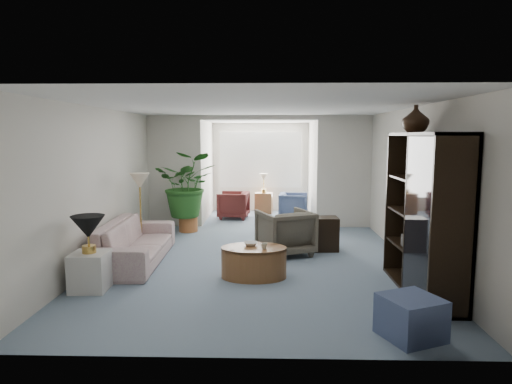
{
  "coord_description": "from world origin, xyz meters",
  "views": [
    {
      "loc": [
        0.2,
        -6.89,
        2.05
      ],
      "look_at": [
        0.0,
        0.6,
        1.1
      ],
      "focal_mm": 31.13,
      "sensor_mm": 36.0,
      "label": 1
    }
  ],
  "objects_px": {
    "coffee_bowl": "(251,244)",
    "entertainment_cabinet": "(424,214)",
    "framed_picture": "(417,159)",
    "end_table": "(90,271)",
    "cabinet_urn": "(416,119)",
    "sunroom_chair_maroon": "(233,205)",
    "side_table_dark": "(323,234)",
    "sunroom_table": "(264,203)",
    "ottoman": "(411,317)",
    "sunroom_chair_blue": "(294,206)",
    "sofa": "(135,242)",
    "coffee_table": "(254,262)",
    "floor_lamp": "(140,181)",
    "plant_pot": "(188,224)",
    "wingback_chair": "(285,232)",
    "coffee_cup": "(264,246)",
    "table_lamp": "(88,227)"
  },
  "relations": [
    {
      "from": "coffee_bowl",
      "to": "entertainment_cabinet",
      "type": "bearing_deg",
      "value": -15.61
    },
    {
      "from": "framed_picture",
      "to": "end_table",
      "type": "height_order",
      "value": "framed_picture"
    },
    {
      "from": "cabinet_urn",
      "to": "sunroom_chair_maroon",
      "type": "distance_m",
      "value": 5.84
    },
    {
      "from": "coffee_bowl",
      "to": "entertainment_cabinet",
      "type": "distance_m",
      "value": 2.43
    },
    {
      "from": "side_table_dark",
      "to": "entertainment_cabinet",
      "type": "relative_size",
      "value": 0.29
    },
    {
      "from": "end_table",
      "to": "sunroom_table",
      "type": "height_order",
      "value": "sunroom_table"
    },
    {
      "from": "end_table",
      "to": "ottoman",
      "type": "distance_m",
      "value": 4.05
    },
    {
      "from": "side_table_dark",
      "to": "sunroom_chair_blue",
      "type": "height_order",
      "value": "sunroom_chair_blue"
    },
    {
      "from": "sofa",
      "to": "coffee_bowl",
      "type": "bearing_deg",
      "value": -110.64
    },
    {
      "from": "end_table",
      "to": "coffee_table",
      "type": "distance_m",
      "value": 2.25
    },
    {
      "from": "sofa",
      "to": "sunroom_chair_blue",
      "type": "distance_m",
      "value": 4.8
    },
    {
      "from": "floor_lamp",
      "to": "coffee_table",
      "type": "xyz_separation_m",
      "value": [
        2.1,
        -1.58,
        -1.02
      ]
    },
    {
      "from": "sunroom_chair_maroon",
      "to": "sofa",
      "type": "bearing_deg",
      "value": -12.65
    },
    {
      "from": "sofa",
      "to": "end_table",
      "type": "xyz_separation_m",
      "value": [
        -0.2,
        -1.35,
        -0.08
      ]
    },
    {
      "from": "framed_picture",
      "to": "plant_pot",
      "type": "bearing_deg",
      "value": 147.08
    },
    {
      "from": "entertainment_cabinet",
      "to": "sunroom_chair_blue",
      "type": "distance_m",
      "value": 5.42
    },
    {
      "from": "sofa",
      "to": "sunroom_chair_maroon",
      "type": "bearing_deg",
      "value": -20.3
    },
    {
      "from": "floor_lamp",
      "to": "sunroom_chair_maroon",
      "type": "distance_m",
      "value": 3.51
    },
    {
      "from": "sofa",
      "to": "ottoman",
      "type": "height_order",
      "value": "sofa"
    },
    {
      "from": "wingback_chair",
      "to": "side_table_dark",
      "type": "distance_m",
      "value": 0.77
    },
    {
      "from": "coffee_cup",
      "to": "coffee_table",
      "type": "bearing_deg",
      "value": 146.31
    },
    {
      "from": "plant_pot",
      "to": "end_table",
      "type": "bearing_deg",
      "value": -100.03
    },
    {
      "from": "table_lamp",
      "to": "sunroom_chair_blue",
      "type": "relative_size",
      "value": 0.62
    },
    {
      "from": "entertainment_cabinet",
      "to": "wingback_chair",
      "type": "bearing_deg",
      "value": 133.27
    },
    {
      "from": "side_table_dark",
      "to": "cabinet_urn",
      "type": "height_order",
      "value": "cabinet_urn"
    },
    {
      "from": "wingback_chair",
      "to": "sunroom_chair_maroon",
      "type": "bearing_deg",
      "value": -93.77
    },
    {
      "from": "cabinet_urn",
      "to": "sunroom_chair_maroon",
      "type": "relative_size",
      "value": 0.51
    },
    {
      "from": "sunroom_chair_blue",
      "to": "sunroom_table",
      "type": "relative_size",
      "value": 1.28
    },
    {
      "from": "cabinet_urn",
      "to": "ottoman",
      "type": "distance_m",
      "value": 2.84
    },
    {
      "from": "end_table",
      "to": "sunroom_table",
      "type": "xyz_separation_m",
      "value": [
        2.26,
        6.0,
        0.02
      ]
    },
    {
      "from": "coffee_cup",
      "to": "plant_pot",
      "type": "height_order",
      "value": "coffee_cup"
    },
    {
      "from": "entertainment_cabinet",
      "to": "end_table",
      "type": "bearing_deg",
      "value": -179.25
    },
    {
      "from": "entertainment_cabinet",
      "to": "sunroom_chair_maroon",
      "type": "distance_m",
      "value": 5.98
    },
    {
      "from": "floor_lamp",
      "to": "side_table_dark",
      "type": "bearing_deg",
      "value": 0.19
    },
    {
      "from": "table_lamp",
      "to": "entertainment_cabinet",
      "type": "relative_size",
      "value": 0.21
    },
    {
      "from": "sunroom_chair_blue",
      "to": "floor_lamp",
      "type": "bearing_deg",
      "value": 142.14
    },
    {
      "from": "wingback_chair",
      "to": "framed_picture",
      "type": "bearing_deg",
      "value": 135.61
    },
    {
      "from": "coffee_bowl",
      "to": "ottoman",
      "type": "bearing_deg",
      "value": -49.45
    },
    {
      "from": "ottoman",
      "to": "sunroom_chair_blue",
      "type": "bearing_deg",
      "value": 97.14
    },
    {
      "from": "coffee_bowl",
      "to": "side_table_dark",
      "type": "relative_size",
      "value": 0.34
    },
    {
      "from": "sunroom_table",
      "to": "framed_picture",
      "type": "bearing_deg",
      "value": -64.12
    },
    {
      "from": "end_table",
      "to": "wingback_chair",
      "type": "xyz_separation_m",
      "value": [
        2.67,
        1.89,
        0.13
      ]
    },
    {
      "from": "end_table",
      "to": "coffee_table",
      "type": "height_order",
      "value": "end_table"
    },
    {
      "from": "end_table",
      "to": "plant_pot",
      "type": "xyz_separation_m",
      "value": [
        0.65,
        3.69,
        -0.1
      ]
    },
    {
      "from": "wingback_chair",
      "to": "plant_pot",
      "type": "bearing_deg",
      "value": -64.62
    },
    {
      "from": "side_table_dark",
      "to": "sunroom_chair_maroon",
      "type": "relative_size",
      "value": 0.82
    },
    {
      "from": "sofa",
      "to": "ottoman",
      "type": "bearing_deg",
      "value": -127.96
    },
    {
      "from": "framed_picture",
      "to": "ottoman",
      "type": "height_order",
      "value": "framed_picture"
    },
    {
      "from": "sunroom_chair_maroon",
      "to": "coffee_table",
      "type": "bearing_deg",
      "value": 13.95
    },
    {
      "from": "framed_picture",
      "to": "sunroom_chair_blue",
      "type": "xyz_separation_m",
      "value": [
        -1.62,
        4.13,
        -1.38
      ]
    }
  ]
}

